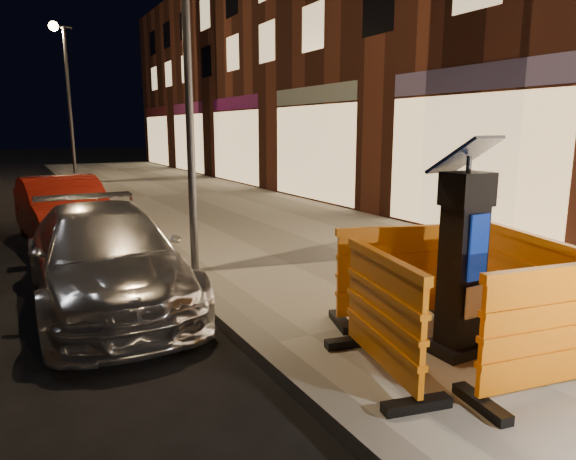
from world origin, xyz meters
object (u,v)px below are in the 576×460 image
barrier_front (550,332)px  barrier_bldgside (524,285)px  car_silver (109,303)px  barrier_back (395,275)px  parking_kiosk (463,255)px  car_red (67,242)px  barrier_kerbside (383,316)px

barrier_front → barrier_bldgside: bearing=54.3°
car_silver → barrier_back: bearing=-43.4°
barrier_back → barrier_front: bearing=-72.7°
barrier_bldgside → car_silver: 5.18m
parking_kiosk → car_silver: parking_kiosk is taller
barrier_front → barrier_back: bearing=99.3°
car_silver → barrier_bldgside: bearing=-43.6°
car_red → barrier_kerbside: bearing=-81.9°
barrier_bldgside → car_silver: barrier_bldgside is taller
parking_kiosk → barrier_bldgside: size_ratio=1.40×
barrier_back → barrier_kerbside: 1.34m
barrier_back → barrier_kerbside: bearing=-117.7°
barrier_bldgside → car_silver: bearing=61.7°
barrier_front → barrier_back: same height
barrier_front → barrier_bldgside: size_ratio=1.00×
barrier_front → car_silver: barrier_front is taller
barrier_back → barrier_kerbside: size_ratio=1.00×
barrier_back → barrier_bldgside: size_ratio=1.00×
barrier_kerbside → car_red: barrier_kerbside is taller
barrier_back → barrier_bldgside: (0.95, -0.95, 0.00)m
barrier_kerbside → barrier_front: bearing=-122.7°
barrier_bldgside → car_silver: (-3.66, 3.60, -0.71)m
barrier_front → car_silver: size_ratio=0.32×
barrier_bldgside → car_red: (-3.75, 7.98, -0.71)m
barrier_front → car_silver: (-2.71, 4.55, -0.71)m
parking_kiosk → car_silver: bearing=141.2°
parking_kiosk → barrier_bldgside: 1.05m
parking_kiosk → barrier_bldgside: (0.95, 0.00, -0.44)m
barrier_front → barrier_kerbside: (-0.95, 0.95, 0.00)m
barrier_front → car_red: barrier_front is taller
car_silver → car_red: car_red is taller
barrier_back → parking_kiosk: bearing=-72.7°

